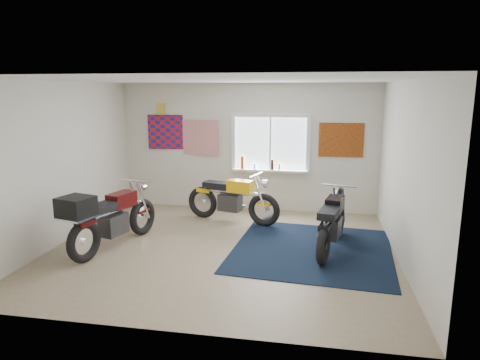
% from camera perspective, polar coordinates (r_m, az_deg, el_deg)
% --- Properties ---
extents(ground, '(5.50, 5.50, 0.00)m').
position_cam_1_polar(ground, '(7.09, -2.34, -9.15)').
color(ground, '#9E896B').
rests_on(ground, ground).
extents(room_shell, '(5.50, 5.50, 5.50)m').
position_cam_1_polar(room_shell, '(6.69, -2.46, 4.09)').
color(room_shell, white).
rests_on(room_shell, ground).
extents(navy_rug, '(2.70, 2.80, 0.01)m').
position_cam_1_polar(navy_rug, '(7.13, 9.56, -9.16)').
color(navy_rug, black).
rests_on(navy_rug, ground).
extents(window_assembly, '(1.66, 0.17, 1.26)m').
position_cam_1_polar(window_assembly, '(9.06, 4.06, 4.38)').
color(window_assembly, white).
rests_on(window_assembly, room_shell).
extents(oil_bottles, '(0.85, 0.07, 0.28)m').
position_cam_1_polar(oil_bottles, '(9.08, 2.29, 2.13)').
color(oil_bottles, '#923D15').
rests_on(oil_bottles, window_assembly).
extents(flag_display, '(1.60, 0.10, 1.17)m').
position_cam_1_polar(flag_display, '(9.56, -10.52, 9.30)').
color(flag_display, red).
rests_on(flag_display, room_shell).
extents(triumph_poster, '(0.90, 0.03, 0.70)m').
position_cam_1_polar(triumph_poster, '(9.01, 13.32, 5.21)').
color(triumph_poster, '#A54C14').
rests_on(triumph_poster, room_shell).
extents(yellow_triumph, '(1.95, 0.74, 1.00)m').
position_cam_1_polar(yellow_triumph, '(8.39, -1.09, -2.66)').
color(yellow_triumph, black).
rests_on(yellow_triumph, ground).
extents(black_chrome_bike, '(0.66, 1.91, 0.99)m').
position_cam_1_polar(black_chrome_bike, '(7.08, 12.16, -5.76)').
color(black_chrome_bike, black).
rests_on(black_chrome_bike, navy_rug).
extents(maroon_tourer, '(0.92, 2.05, 1.05)m').
position_cam_1_polar(maroon_tourer, '(7.18, -17.21, -4.84)').
color(maroon_tourer, black).
rests_on(maroon_tourer, ground).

